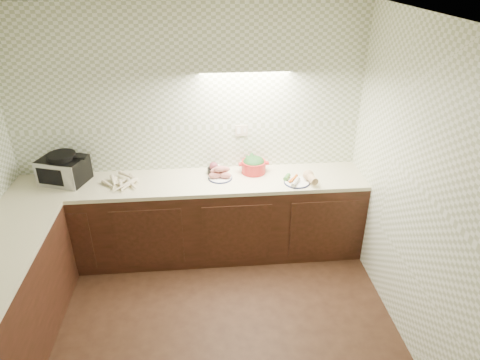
{
  "coord_description": "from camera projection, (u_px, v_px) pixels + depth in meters",
  "views": [
    {
      "loc": [
        0.16,
        -2.39,
        2.96
      ],
      "look_at": [
        0.49,
        1.25,
        1.02
      ],
      "focal_mm": 32.0,
      "sensor_mm": 36.0,
      "label": 1
    }
  ],
  "objects": [
    {
      "name": "dutch_oven",
      "position": [
        254.0,
        165.0,
        4.51
      ],
      "size": [
        0.32,
        0.27,
        0.18
      ],
      "rotation": [
        0.0,
        0.0,
        0.03
      ],
      "color": "red",
      "rests_on": "counter"
    },
    {
      "name": "counter",
      "position": [
        116.0,
        272.0,
        3.81
      ],
      "size": [
        3.6,
        3.6,
        0.9
      ],
      "color": "black",
      "rests_on": "ground"
    },
    {
      "name": "room",
      "position": [
        182.0,
        190.0,
        2.71
      ],
      "size": [
        3.6,
        3.6,
        2.6
      ],
      "color": "black",
      "rests_on": "ground"
    },
    {
      "name": "parsnip_pile",
      "position": [
        121.0,
        181.0,
        4.31
      ],
      "size": [
        0.4,
        0.4,
        0.08
      ],
      "color": "beige",
      "rests_on": "counter"
    },
    {
      "name": "toaster_oven",
      "position": [
        64.0,
        169.0,
        4.3
      ],
      "size": [
        0.52,
        0.46,
        0.31
      ],
      "rotation": [
        0.0,
        0.0,
        -0.33
      ],
      "color": "black",
      "rests_on": "counter"
    },
    {
      "name": "veg_plate",
      "position": [
        302.0,
        178.0,
        4.34
      ],
      "size": [
        0.32,
        0.28,
        0.12
      ],
      "rotation": [
        0.0,
        0.0,
        0.06
      ],
      "color": "#131840",
      "rests_on": "counter"
    },
    {
      "name": "onion_bowl",
      "position": [
        215.0,
        169.0,
        4.51
      ],
      "size": [
        0.17,
        0.17,
        0.13
      ],
      "color": "black",
      "rests_on": "counter"
    },
    {
      "name": "sweet_potato_plate",
      "position": [
        220.0,
        174.0,
        4.41
      ],
      "size": [
        0.25,
        0.25,
        0.15
      ],
      "rotation": [
        0.0,
        0.0,
        0.0
      ],
      "color": "#131840",
      "rests_on": "counter"
    }
  ]
}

